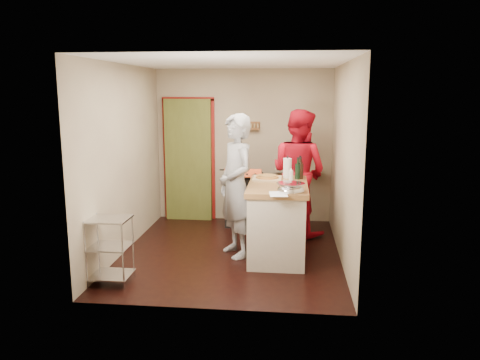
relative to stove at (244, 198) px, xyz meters
name	(u,v)px	position (x,y,z in m)	size (l,w,h in m)	color
floor	(231,252)	(-0.05, -1.42, -0.45)	(3.50, 3.50, 0.00)	black
back_wall	(207,155)	(-0.69, 0.36, 0.68)	(3.00, 0.44, 2.60)	tan
left_wall	(124,159)	(-1.55, -1.42, 0.85)	(0.04, 3.50, 2.60)	tan
right_wall	(343,163)	(1.45, -1.42, 0.85)	(0.04, 3.50, 2.60)	tan
ceiling	(231,62)	(-0.05, -1.42, 2.16)	(3.00, 3.50, 0.02)	white
stove	(244,198)	(0.00, 0.00, 0.00)	(0.60, 0.63, 1.00)	black
wire_shelving	(110,247)	(-1.33, -2.62, -0.01)	(0.48, 0.40, 0.80)	silver
island	(278,219)	(0.60, -1.49, 0.08)	(0.79, 1.47, 1.32)	beige
person_stripe	(236,186)	(0.03, -1.51, 0.52)	(0.71, 0.46, 1.94)	#A6A6AA
person_red	(298,172)	(0.89, -0.38, 0.53)	(0.95, 0.74, 1.96)	#B80C1D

